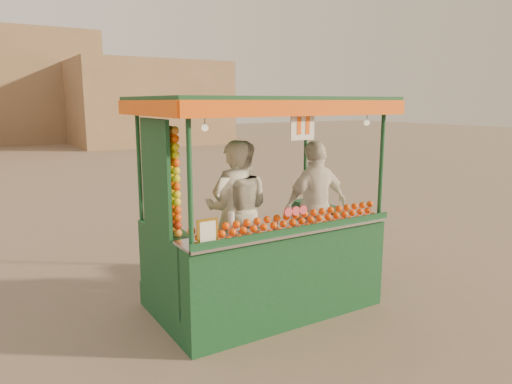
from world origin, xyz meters
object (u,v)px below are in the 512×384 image
juice_cart (261,244)px  vendor_left (234,211)px  vendor_middle (238,209)px  vendor_right (316,207)px

juice_cart → vendor_left: 0.55m
vendor_middle → vendor_right: 1.06m
juice_cart → vendor_left: juice_cart is taller
juice_cart → vendor_right: size_ratio=1.63×
juice_cart → vendor_left: (-0.16, 0.39, 0.36)m
juice_cart → vendor_middle: size_ratio=1.62×
juice_cart → vendor_right: (0.94, 0.10, 0.34)m
juice_cart → vendor_right: 1.00m
juice_cart → vendor_middle: (-0.05, 0.49, 0.35)m
vendor_right → juice_cart: bearing=3.7°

